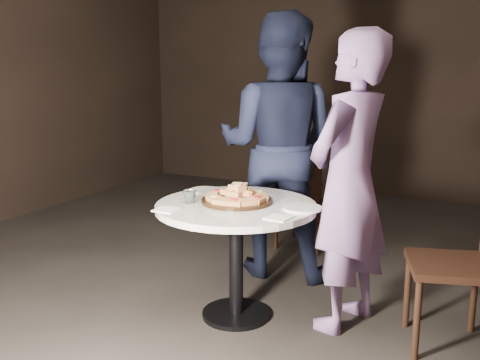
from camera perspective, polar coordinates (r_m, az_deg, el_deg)
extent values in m
plane|color=black|center=(3.32, 0.08, -14.33)|extent=(7.00, 7.00, 0.00)
cylinder|color=black|center=(3.32, -0.40, -14.06)|extent=(0.42, 0.42, 0.03)
cylinder|color=black|center=(3.19, -0.41, -8.63)|extent=(0.09, 0.09, 0.64)
cylinder|color=silver|center=(3.09, -0.42, -2.87)|extent=(0.96, 0.96, 0.04)
cylinder|color=black|center=(3.11, -0.33, -2.22)|extent=(0.54, 0.54, 0.02)
cube|color=#C4824C|center=(3.03, 1.86, -2.15)|extent=(0.07, 0.09, 0.04)
cylinder|color=red|center=(3.02, 1.86, -1.81)|extent=(0.04, 0.04, 0.01)
cube|color=#C4824C|center=(3.10, 2.31, -1.84)|extent=(0.10, 0.11, 0.04)
cube|color=#C4824C|center=(3.17, 2.04, -1.52)|extent=(0.11, 0.11, 0.04)
cylinder|color=beige|center=(3.16, 2.05, -1.19)|extent=(0.06, 0.06, 0.01)
cube|color=#C4824C|center=(3.22, 1.18, -1.28)|extent=(0.11, 0.09, 0.04)
cube|color=#C4824C|center=(3.25, -0.06, -1.18)|extent=(0.10, 0.09, 0.04)
cylinder|color=red|center=(3.24, -0.06, -0.86)|extent=(0.05, 0.05, 0.01)
cube|color=#C4824C|center=(3.24, -1.36, -1.22)|extent=(0.10, 0.11, 0.04)
cube|color=#C4824C|center=(3.19, -2.41, -1.41)|extent=(0.09, 0.10, 0.04)
cylinder|color=red|center=(3.19, -2.42, -1.09)|extent=(0.05, 0.05, 0.01)
cube|color=#C4824C|center=(3.13, -2.95, -1.71)|extent=(0.10, 0.11, 0.04)
cube|color=#C4824C|center=(3.05, -2.80, -2.03)|extent=(0.11, 0.11, 0.04)
cylinder|color=beige|center=(3.05, -2.81, -1.69)|extent=(0.06, 0.06, 0.01)
cube|color=#C4824C|center=(3.00, -1.96, -2.30)|extent=(0.09, 0.07, 0.04)
cube|color=#C4824C|center=(2.97, -0.64, -2.42)|extent=(0.10, 0.08, 0.04)
cylinder|color=red|center=(2.96, -0.64, -2.08)|extent=(0.05, 0.05, 0.01)
cube|color=#C4824C|center=(2.98, 0.78, -2.37)|extent=(0.11, 0.11, 0.04)
cube|color=#C4824C|center=(3.09, 0.50, -1.32)|extent=(0.09, 0.11, 0.04)
cylinder|color=#2D6B1E|center=(3.09, 0.50, -0.98)|extent=(0.05, 0.05, 0.01)
cube|color=#C4824C|center=(3.14, -0.14, -1.09)|extent=(0.09, 0.10, 0.03)
cylinder|color=beige|center=(3.14, -0.14, -0.76)|extent=(0.05, 0.05, 0.01)
cube|color=#C4824C|center=(3.11, -1.16, -1.23)|extent=(0.10, 0.11, 0.04)
cylinder|color=orange|center=(3.11, -1.17, -0.90)|extent=(0.05, 0.05, 0.01)
cube|color=#C4824C|center=(3.06, -0.54, -1.47)|extent=(0.10, 0.08, 0.03)
cylinder|color=red|center=(3.05, -0.54, -1.13)|extent=(0.05, 0.05, 0.01)
cube|color=#C4824C|center=(3.09, 0.50, -1.32)|extent=(0.11, 0.11, 0.04)
cylinder|color=#2D6B1E|center=(3.09, 0.50, -0.98)|extent=(0.06, 0.06, 0.01)
cube|color=#C4824C|center=(3.06, -0.29, -0.87)|extent=(0.11, 0.09, 0.04)
cylinder|color=beige|center=(3.06, -0.29, -0.53)|extent=(0.05, 0.05, 0.01)
cube|color=#C4824C|center=(3.11, -0.09, -0.68)|extent=(0.10, 0.08, 0.04)
cylinder|color=beige|center=(3.10, -0.09, -0.35)|extent=(0.05, 0.05, 0.01)
cylinder|color=white|center=(3.41, -3.80, -1.06)|extent=(0.20, 0.20, 0.01)
cylinder|color=white|center=(2.99, 6.65, -2.97)|extent=(0.24, 0.24, 0.01)
imported|color=silver|center=(3.10, -5.39, -1.78)|extent=(0.10, 0.10, 0.07)
cube|color=white|center=(2.97, -7.88, -3.14)|extent=(0.13, 0.13, 0.01)
cube|color=white|center=(2.79, 4.08, -4.03)|extent=(0.13, 0.13, 0.01)
cube|color=black|center=(4.43, 7.07, -1.40)|extent=(0.45, 0.45, 0.04)
cube|color=black|center=(4.20, 5.96, 1.04)|extent=(0.43, 0.07, 0.45)
cylinder|color=black|center=(4.59, 10.00, -3.98)|extent=(0.04, 0.04, 0.45)
cylinder|color=black|center=(4.72, 5.89, -3.39)|extent=(0.04, 0.04, 0.45)
cylinder|color=black|center=(4.26, 8.22, -5.15)|extent=(0.04, 0.04, 0.45)
cylinder|color=black|center=(4.41, 3.86, -4.47)|extent=(0.04, 0.04, 0.45)
cube|color=black|center=(3.04, 21.53, -8.50)|extent=(0.53, 0.53, 0.04)
cylinder|color=black|center=(3.26, 17.43, -11.11)|extent=(0.05, 0.05, 0.45)
cylinder|color=black|center=(2.93, 18.36, -13.83)|extent=(0.05, 0.05, 0.45)
cylinder|color=black|center=(3.33, 23.69, -11.09)|extent=(0.05, 0.05, 0.45)
imported|color=black|center=(3.78, 4.07, 3.56)|extent=(0.99, 0.82, 1.84)
imported|color=slate|center=(3.03, 11.55, -0.35)|extent=(0.55, 0.69, 1.68)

